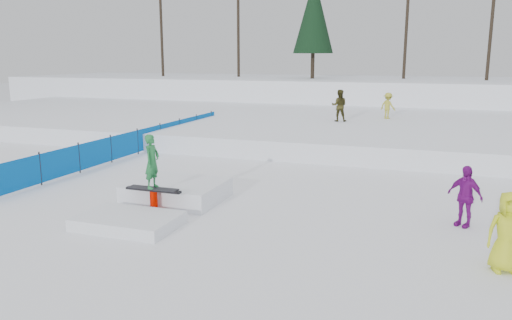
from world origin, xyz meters
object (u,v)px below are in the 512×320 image
(safety_fence, at_px, (138,141))
(spectator_yellow, at_px, (507,232))
(walker_ygreen, at_px, (388,106))
(walker_olive, at_px, (339,106))
(jib_rail_feature, at_px, (165,196))
(spectator_purple, at_px, (465,196))

(safety_fence, bearing_deg, spectator_yellow, -31.13)
(safety_fence, distance_m, walker_ygreen, 13.64)
(safety_fence, xyz_separation_m, walker_olive, (7.26, 7.66, 1.07))
(walker_olive, distance_m, spectator_yellow, 16.85)
(walker_olive, height_order, walker_ygreen, walker_olive)
(walker_olive, relative_size, jib_rail_feature, 0.37)
(spectator_yellow, bearing_deg, spectator_purple, 90.56)
(safety_fence, xyz_separation_m, spectator_yellow, (13.31, -8.04, 0.24))
(walker_olive, height_order, spectator_yellow, walker_olive)
(walker_olive, xyz_separation_m, spectator_purple, (5.43, -13.12, -0.86))
(walker_olive, relative_size, spectator_purple, 1.08)
(safety_fence, height_order, spectator_yellow, spectator_yellow)
(safety_fence, xyz_separation_m, walker_ygreen, (9.54, 9.70, 0.95))
(spectator_purple, xyz_separation_m, jib_rail_feature, (-7.71, -1.02, -0.46))
(walker_ygreen, xyz_separation_m, spectator_purple, (3.15, -15.16, -0.74))
(walker_ygreen, distance_m, jib_rail_feature, 16.86)
(spectator_purple, height_order, spectator_yellow, spectator_yellow)
(walker_ygreen, relative_size, spectator_purple, 0.92)
(spectator_purple, distance_m, jib_rail_feature, 7.79)
(walker_ygreen, distance_m, spectator_purple, 15.50)
(safety_fence, relative_size, jib_rail_feature, 3.64)
(walker_olive, xyz_separation_m, jib_rail_feature, (-2.27, -14.15, -1.32))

